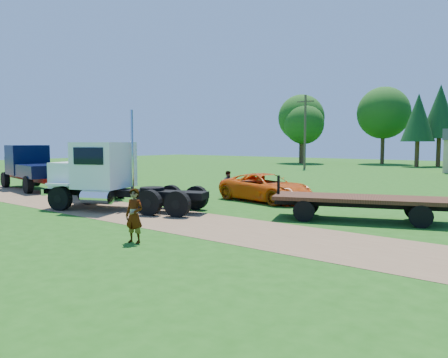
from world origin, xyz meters
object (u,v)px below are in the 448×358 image
Objects in this scene: spectator_a at (134,216)px; orange_pickup at (266,187)px; navy_truck at (31,167)px; flatbed_trailer at (360,202)px; black_dump_truck at (94,166)px; white_semi_tractor at (106,175)px.

orange_pickup is at bearing 88.33° from spectator_a.
orange_pickup is (16.39, 4.96, -0.80)m from navy_truck.
navy_truck reaches higher than orange_pickup.
navy_truck is 22.95m from flatbed_trailer.
orange_pickup is (10.02, 4.17, -1.03)m from black_dump_truck.
navy_truck is 4.04× the size of spectator_a.
white_semi_tractor is 1.08× the size of black_dump_truck.
orange_pickup is at bearing 37.07° from white_semi_tractor.
spectator_a is at bearing -8.65° from navy_truck.
white_semi_tractor reaches higher than flatbed_trailer.
spectator_a is (2.19, -11.17, 0.12)m from orange_pickup.
navy_truck is (-11.80, 2.34, -0.09)m from white_semi_tractor.
white_semi_tractor reaches higher than navy_truck.
orange_pickup is 3.10× the size of spectator_a.
black_dump_truck is 1.05× the size of navy_truck.
black_dump_truck is 4.23× the size of spectator_a.
white_semi_tractor reaches higher than spectator_a.
black_dump_truck reaches higher than spectator_a.
white_semi_tractor is 12.01m from flatbed_trailer.
navy_truck is at bearing 148.77° from spectator_a.
orange_pickup is at bearing 26.66° from navy_truck.
orange_pickup is at bearing 136.92° from flatbed_trailer.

